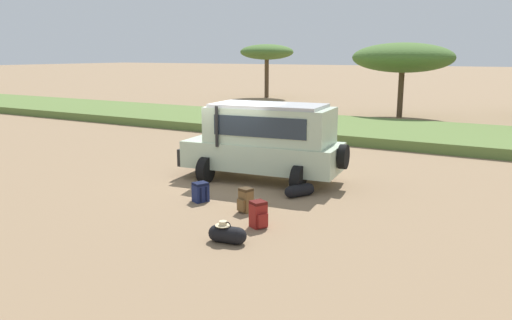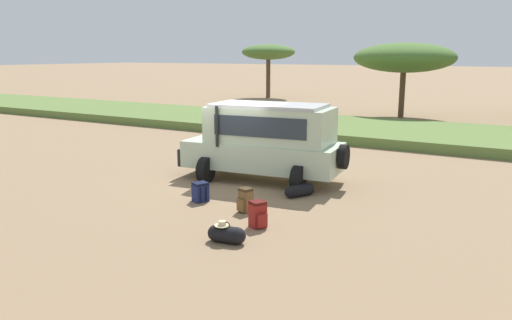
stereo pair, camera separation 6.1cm
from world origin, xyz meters
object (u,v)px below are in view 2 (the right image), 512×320
at_px(backpack_beside_front_wheel, 258,215).
at_px(backpack_near_rear_wheel, 245,200).
at_px(duffel_bag_soft_canvas, 300,190).
at_px(acacia_tree_far_left, 268,52).
at_px(safari_vehicle, 266,140).
at_px(duffel_bag_low_black_case, 227,234).
at_px(backpack_cluster_center, 200,192).
at_px(acacia_tree_left_mid, 404,58).

xyz_separation_m(backpack_beside_front_wheel, backpack_near_rear_wheel, (-0.84, 0.83, -0.00)).
height_order(duffel_bag_soft_canvas, acacia_tree_far_left, acacia_tree_far_left).
bearing_deg(backpack_beside_front_wheel, safari_vehicle, 116.48).
xyz_separation_m(duffel_bag_low_black_case, acacia_tree_far_left, (-16.46, 32.08, 3.88)).
height_order(backpack_beside_front_wheel, backpack_cluster_center, backpack_beside_front_wheel).
relative_size(backpack_beside_front_wheel, acacia_tree_left_mid, 0.10).
distance_m(backpack_beside_front_wheel, duffel_bag_low_black_case, 1.19).
relative_size(backpack_cluster_center, duffel_bag_low_black_case, 0.62).
relative_size(safari_vehicle, backpack_near_rear_wheel, 8.74).
xyz_separation_m(backpack_cluster_center, duffel_bag_low_black_case, (2.29, -2.19, -0.07)).
bearing_deg(backpack_beside_front_wheel, backpack_cluster_center, 157.00).
bearing_deg(acacia_tree_far_left, backpack_cluster_center, -64.64).
bearing_deg(backpack_near_rear_wheel, acacia_tree_left_mid, 93.83).
distance_m(backpack_beside_front_wheel, duffel_bag_soft_canvas, 2.82).
distance_m(backpack_near_rear_wheel, duffel_bag_low_black_case, 2.15).
distance_m(backpack_beside_front_wheel, acacia_tree_far_left, 35.26).
xyz_separation_m(backpack_cluster_center, backpack_near_rear_wheel, (1.55, -0.18, 0.04)).
height_order(backpack_near_rear_wheel, duffel_bag_low_black_case, backpack_near_rear_wheel).
bearing_deg(safari_vehicle, backpack_cluster_center, -98.54).
relative_size(backpack_near_rear_wheel, acacia_tree_far_left, 0.13).
bearing_deg(duffel_bag_soft_canvas, backpack_beside_front_wheel, -84.92).
relative_size(backpack_cluster_center, acacia_tree_left_mid, 0.09).
relative_size(backpack_beside_front_wheel, duffel_bag_low_black_case, 0.73).
relative_size(backpack_beside_front_wheel, backpack_cluster_center, 1.17).
bearing_deg(backpack_near_rear_wheel, duffel_bag_soft_canvas, 73.24).
relative_size(safari_vehicle, backpack_cluster_center, 10.19).
xyz_separation_m(backpack_beside_front_wheel, acacia_tree_left_mid, (-2.27, 22.18, 3.40)).
height_order(backpack_near_rear_wheel, duffel_bag_soft_canvas, backpack_near_rear_wheel).
relative_size(backpack_cluster_center, duffel_bag_soft_canvas, 0.61).
height_order(safari_vehicle, duffel_bag_low_black_case, safari_vehicle).
bearing_deg(acacia_tree_far_left, duffel_bag_low_black_case, -62.84).
distance_m(duffel_bag_soft_canvas, acacia_tree_far_left, 32.72).
xyz_separation_m(backpack_beside_front_wheel, duffel_bag_soft_canvas, (-0.25, 2.80, -0.13)).
distance_m(safari_vehicle, backpack_near_rear_wheel, 3.43).
bearing_deg(safari_vehicle, duffel_bag_low_black_case, -70.01).
relative_size(backpack_beside_front_wheel, acacia_tree_far_left, 0.13).
bearing_deg(backpack_near_rear_wheel, duffel_bag_low_black_case, -69.67).
relative_size(backpack_cluster_center, acacia_tree_far_left, 0.11).
bearing_deg(backpack_cluster_center, safari_vehicle, 81.46).
bearing_deg(backpack_cluster_center, acacia_tree_far_left, 115.36).
relative_size(backpack_cluster_center, backpack_near_rear_wheel, 0.86).
relative_size(duffel_bag_soft_canvas, acacia_tree_left_mid, 0.14).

